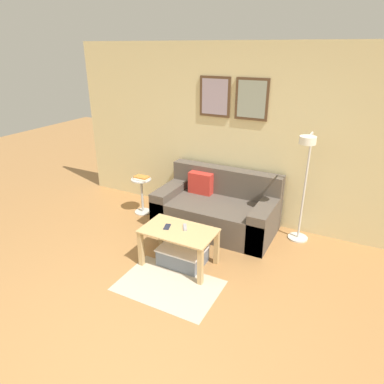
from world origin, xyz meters
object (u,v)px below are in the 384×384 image
object	(u,v)px
book_stack	(142,178)
cell_phone	(167,227)
coffee_table	(179,237)
storage_bin	(183,255)
remote_control	(185,227)
couch	(217,209)
side_table	(142,193)
floor_lamp	(305,175)

from	to	relation	value
book_stack	cell_phone	distance (m)	1.43
coffee_table	cell_phone	bearing A→B (deg)	-179.70
storage_bin	remote_control	size ratio (longest dim) A/B	3.71
couch	coffee_table	distance (m)	1.08
couch	side_table	world-z (taller)	couch
cell_phone	storage_bin	bearing A→B (deg)	-3.37
side_table	cell_phone	distance (m)	1.45
couch	floor_lamp	world-z (taller)	floor_lamp
coffee_table	cell_phone	world-z (taller)	cell_phone
floor_lamp	book_stack	size ratio (longest dim) A/B	6.38
remote_control	side_table	bearing A→B (deg)	114.00
couch	side_table	size ratio (longest dim) A/B	2.94
coffee_table	cell_phone	xyz separation A→B (m)	(-0.16, -0.00, 0.11)
couch	remote_control	size ratio (longest dim) A/B	11.28
coffee_table	remote_control	bearing A→B (deg)	61.24
coffee_table	floor_lamp	distance (m)	1.75
couch	floor_lamp	size ratio (longest dim) A/B	1.12
coffee_table	storage_bin	distance (m)	0.27
book_stack	cell_phone	world-z (taller)	book_stack
storage_bin	side_table	bearing A→B (deg)	143.30
side_table	floor_lamp	bearing A→B (deg)	3.82
storage_bin	cell_phone	distance (m)	0.42
couch	cell_phone	size ratio (longest dim) A/B	12.09
coffee_table	storage_bin	bearing A→B (deg)	58.50
coffee_table	remote_control	world-z (taller)	remote_control
remote_control	coffee_table	bearing A→B (deg)	-149.43
cell_phone	book_stack	bearing A→B (deg)	119.97
coffee_table	cell_phone	distance (m)	0.19
side_table	book_stack	size ratio (longest dim) A/B	2.42
couch	coffee_table	xyz separation A→B (m)	(-0.03, -1.08, 0.09)
remote_control	cell_phone	world-z (taller)	remote_control
side_table	couch	bearing A→B (deg)	4.67
couch	book_stack	size ratio (longest dim) A/B	7.12
floor_lamp	cell_phone	bearing A→B (deg)	-139.44
remote_control	storage_bin	bearing A→B (deg)	-145.66
coffee_table	cell_phone	size ratio (longest dim) A/B	6.25
couch	side_table	xyz separation A→B (m)	(-1.25, -0.10, 0.06)
side_table	storage_bin	bearing A→B (deg)	-36.70
storage_bin	coffee_table	bearing A→B (deg)	-121.50
storage_bin	side_table	world-z (taller)	side_table
floor_lamp	side_table	size ratio (longest dim) A/B	2.63
coffee_table	couch	bearing A→B (deg)	88.62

